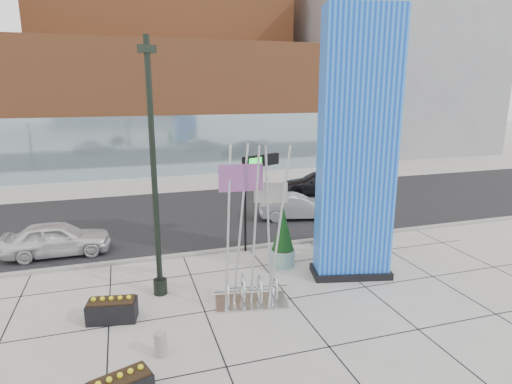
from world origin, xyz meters
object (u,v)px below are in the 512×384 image
object	(u,v)px
concrete_bollard	(161,344)
car_white_west	(57,239)
blue_pylon	(357,154)
car_silver_mid	(297,207)
overhead_street_sign	(261,170)
lamp_post	(155,196)
public_art_sculpture	(252,264)

from	to	relation	value
concrete_bollard	car_white_west	bearing A→B (deg)	112.41
blue_pylon	car_silver_mid	size ratio (longest dim) A/B	2.37
blue_pylon	overhead_street_sign	size ratio (longest dim) A/B	2.32
overhead_street_sign	car_white_west	bearing A→B (deg)	144.53
lamp_post	concrete_bollard	distance (m)	4.94
lamp_post	overhead_street_sign	bearing A→B (deg)	32.63
overhead_street_sign	public_art_sculpture	bearing A→B (deg)	-134.09
blue_pylon	overhead_street_sign	distance (m)	4.59
blue_pylon	concrete_bollard	size ratio (longest dim) A/B	14.66
public_art_sculpture	overhead_street_sign	distance (m)	5.51
lamp_post	concrete_bollard	bearing A→B (deg)	-95.03
lamp_post	car_white_west	size ratio (longest dim) A/B	2.00
concrete_bollard	car_silver_mid	xyz separation A→B (m)	(8.46, 10.60, 0.35)
blue_pylon	public_art_sculpture	xyz separation A→B (m)	(-4.35, -1.00, -3.36)
public_art_sculpture	blue_pylon	bearing A→B (deg)	23.07
overhead_street_sign	car_white_west	xyz separation A→B (m)	(-8.70, 2.00, -2.93)
blue_pylon	concrete_bollard	distance (m)	9.32
blue_pylon	lamp_post	xyz separation A→B (m)	(-7.26, 0.63, -1.21)
blue_pylon	lamp_post	world-z (taller)	blue_pylon
car_silver_mid	car_white_west	bearing A→B (deg)	111.98
lamp_post	overhead_street_sign	size ratio (longest dim) A/B	2.05
car_silver_mid	overhead_street_sign	bearing A→B (deg)	152.11
lamp_post	public_art_sculpture	distance (m)	3.97
blue_pylon	concrete_bollard	bearing A→B (deg)	-144.99
car_silver_mid	public_art_sculpture	bearing A→B (deg)	161.82
lamp_post	concrete_bollard	world-z (taller)	lamp_post
lamp_post	concrete_bollard	size ratio (longest dim) A/B	12.95
overhead_street_sign	car_white_west	world-z (taller)	overhead_street_sign
lamp_post	car_silver_mid	size ratio (longest dim) A/B	2.09
lamp_post	car_white_west	bearing A→B (deg)	127.90
concrete_bollard	blue_pylon	bearing A→B (deg)	22.05
blue_pylon	concrete_bollard	xyz separation A→B (m)	(-7.59, -3.07, -4.46)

